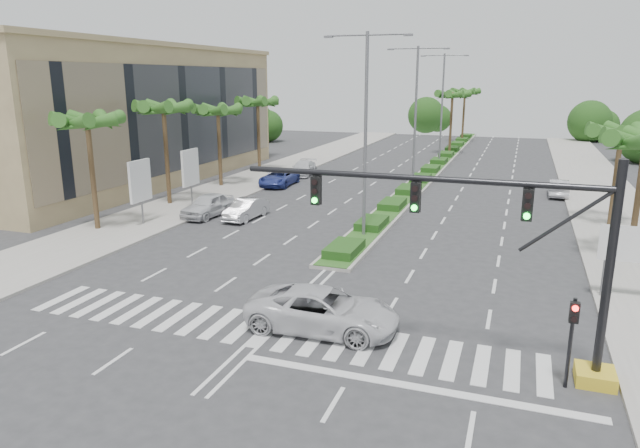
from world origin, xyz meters
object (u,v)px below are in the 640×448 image
at_px(car_parked_a, 208,205).
at_px(car_parked_b, 246,209).
at_px(car_parked_c, 279,178).
at_px(car_right, 558,188).
at_px(car_crossing, 323,310).
at_px(car_parked_d, 303,168).

bearing_deg(car_parked_a, car_parked_b, 8.54).
distance_m(car_parked_c, car_right, 23.78).
relative_size(car_parked_a, car_parked_b, 1.12).
xyz_separation_m(car_parked_c, car_right, (23.55, 3.29, -0.03)).
bearing_deg(car_parked_a, car_crossing, -42.62).
bearing_deg(car_crossing, car_parked_a, 41.46).
bearing_deg(car_right, car_parked_d, -6.40).
height_order(car_parked_d, car_right, car_parked_d).
relative_size(car_parked_b, car_parked_c, 0.80).
bearing_deg(car_parked_c, car_right, 5.21).
distance_m(car_parked_b, car_parked_c, 12.62).
bearing_deg(car_crossing, car_parked_d, 21.17).
height_order(car_parked_b, car_parked_d, car_parked_d).
height_order(car_parked_a, car_crossing, car_crossing).
bearing_deg(car_parked_b, car_parked_a, -172.46).
distance_m(car_parked_a, car_parked_c, 12.48).
distance_m(car_parked_a, car_right, 28.35).
bearing_deg(car_parked_c, car_parked_a, -92.75).
xyz_separation_m(car_crossing, car_right, (9.78, 30.70, -0.11)).
bearing_deg(car_parked_a, car_right, 38.50).
height_order(car_parked_a, car_parked_c, car_parked_a).
xyz_separation_m(car_parked_b, car_parked_d, (-2.86, 18.27, 0.01)).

